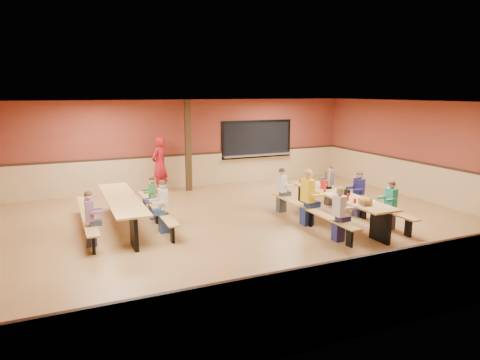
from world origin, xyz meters
name	(u,v)px	position (x,y,z in m)	size (l,w,h in m)	color
ground	(249,226)	(0.00, 0.00, 0.00)	(12.00, 12.00, 0.00)	olive
room_envelope	(250,199)	(0.00, 0.00, 0.69)	(12.04, 10.04, 3.02)	brown
kitchen_pass_through	(257,141)	(2.60, 4.96, 1.49)	(2.78, 0.28, 1.38)	black
structural_post	(188,146)	(-0.20, 4.40, 1.50)	(0.18, 0.18, 3.00)	#322210
cafeteria_table_main	(338,202)	(2.20, -0.57, 0.53)	(1.91, 3.70, 0.74)	#B98C49
cafeteria_table_second	(122,206)	(-2.86, 1.19, 0.53)	(1.91, 3.70, 0.74)	#B98C49
seated_child_white_left	(339,215)	(1.37, -1.72, 0.60)	(0.37, 0.30, 1.21)	silver
seated_adult_yellow	(308,198)	(1.37, -0.44, 0.69)	(0.45, 0.37, 1.38)	yellow
seated_child_grey_left	(282,190)	(1.37, 0.87, 0.60)	(0.37, 0.30, 1.20)	silver
seated_child_teal_right	(390,205)	(3.02, -1.52, 0.59)	(0.35, 0.29, 1.17)	#239F7E
seated_child_navy_right	(359,194)	(3.02, -0.34, 0.60)	(0.36, 0.30, 1.20)	#18164E
seated_child_char_right	(329,185)	(3.02, 0.98, 0.57)	(0.34, 0.28, 1.14)	#43454D
seated_child_purple_sec	(90,219)	(-3.68, 0.16, 0.59)	(0.36, 0.29, 1.19)	#784C6C
seated_child_green_sec	(153,198)	(-2.03, 1.57, 0.56)	(0.32, 0.26, 1.11)	#367B42
seated_child_tan_sec	(163,207)	(-2.03, 0.41, 0.62)	(0.38, 0.31, 1.24)	#C1B499
standing_woman	(160,164)	(-1.13, 4.55, 0.92)	(0.67, 0.44, 1.85)	#B31420
punch_pitcher	(323,184)	(2.19, 0.09, 0.85)	(0.16, 0.16, 0.22)	red
chip_bowl	(365,201)	(2.12, -1.67, 0.81)	(0.32, 0.32, 0.15)	orange
napkin_dispenser	(347,192)	(2.32, -0.75, 0.80)	(0.10, 0.14, 0.13)	black
condiment_mustard	(339,194)	(2.01, -0.86, 0.82)	(0.06, 0.06, 0.17)	yellow
condiment_ketchup	(348,197)	(1.99, -1.21, 0.82)	(0.06, 0.06, 0.17)	#B2140F
table_paddle	(328,183)	(2.32, 0.04, 0.88)	(0.16, 0.16, 0.56)	black
place_settings	(339,192)	(2.20, -0.57, 0.80)	(0.65, 3.30, 0.11)	beige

